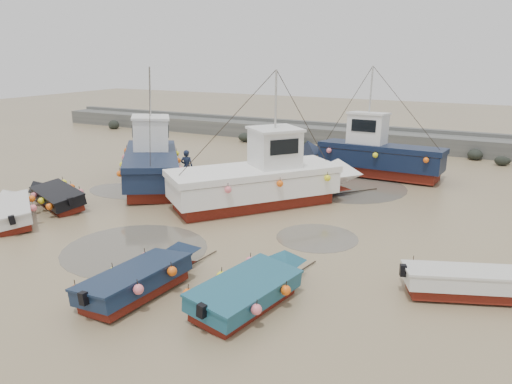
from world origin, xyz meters
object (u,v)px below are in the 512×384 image
cabin_boat_0 (150,160)px  dinghy_0 (14,208)px  dinghy_1 (144,275)px  dinghy_4 (57,194)px  dinghy_3 (482,280)px  person (187,184)px  cabin_boat_2 (371,153)px  dinghy_2 (252,285)px  cabin_boat_1 (266,178)px

cabin_boat_0 → dinghy_0: bearing=-138.1°
dinghy_1 → cabin_boat_0: (-8.07, 10.29, 0.77)m
dinghy_0 → cabin_boat_0: (1.29, 7.61, 0.77)m
dinghy_4 → dinghy_3: bearing=-69.2°
dinghy_3 → person: (-15.32, 6.86, -0.55)m
cabin_boat_2 → person: cabin_boat_2 is taller
dinghy_3 → dinghy_4: bearing=-113.2°
dinghy_4 → cabin_boat_2: 17.12m
cabin_boat_2 → person: size_ratio=5.35×
cabin_boat_2 → dinghy_4: bearing=138.9°
dinghy_2 → dinghy_0: bearing=-178.4°
cabin_boat_0 → cabin_boat_2: same height
cabin_boat_1 → cabin_boat_2: same height
cabin_boat_1 → cabin_boat_2: (2.82, 7.98, 0.03)m
dinghy_2 → cabin_boat_0: size_ratio=0.63×
person → dinghy_0: bearing=54.0°
dinghy_2 → cabin_boat_1: cabin_boat_1 is taller
cabin_boat_2 → dinghy_1: bearing=174.7°
dinghy_2 → dinghy_3: same height
dinghy_0 → cabin_boat_1: bearing=-14.3°
dinghy_4 → cabin_boat_0: size_ratio=0.61×
dinghy_1 → cabin_boat_2: 17.79m
dinghy_3 → dinghy_4: (-18.51, 0.77, 0.00)m
dinghy_1 → dinghy_2: 3.32m
dinghy_1 → dinghy_4: same height
dinghy_0 → dinghy_2: same height
dinghy_1 → cabin_boat_1: cabin_boat_1 is taller
dinghy_1 → dinghy_4: bearing=156.6°
cabin_boat_1 → person: bearing=-156.6°
dinghy_1 → cabin_boat_0: cabin_boat_0 is taller
dinghy_1 → dinghy_2: (3.20, 0.87, 0.00)m
cabin_boat_2 → person: 10.70m
dinghy_1 → cabin_boat_0: 13.10m
dinghy_0 → dinghy_1: 9.74m
dinghy_3 → cabin_boat_1: cabin_boat_1 is taller
dinghy_0 → dinghy_2: bearing=-61.4°
dinghy_2 → person: bearing=142.5°
dinghy_0 → cabin_boat_1: cabin_boat_1 is taller
dinghy_2 → dinghy_4: (-12.66, 4.18, -0.00)m
dinghy_3 → cabin_boat_1: (-9.76, 5.38, 0.76)m
dinghy_0 → dinghy_2: (12.57, -1.81, 0.01)m
dinghy_3 → cabin_boat_1: 11.17m
dinghy_1 → cabin_boat_2: bearing=87.8°
dinghy_1 → person: (-6.27, 11.14, -0.55)m
dinghy_1 → cabin_boat_2: cabin_boat_2 is taller
cabin_boat_1 → person: size_ratio=5.04×
dinghy_4 → person: 6.89m
dinghy_3 → dinghy_4: same height
cabin_boat_0 → dinghy_1: bearing=-90.4°
dinghy_2 → dinghy_3: 6.77m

